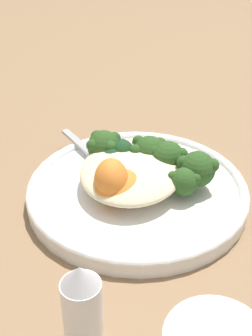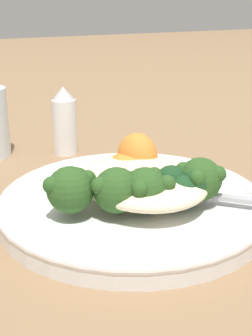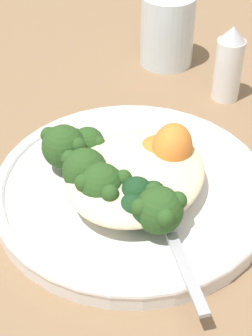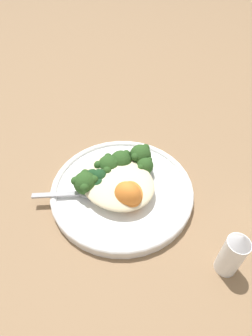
% 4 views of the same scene
% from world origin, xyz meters
% --- Properties ---
extents(ground_plane, '(4.00, 4.00, 0.00)m').
position_xyz_m(ground_plane, '(0.00, 0.00, 0.00)').
color(ground_plane, '#846647').
extents(plate, '(0.26, 0.26, 0.02)m').
position_xyz_m(plate, '(-0.01, 0.01, 0.01)').
color(plate, white).
rests_on(plate, ground_plane).
extents(quinoa_mound, '(0.14, 0.12, 0.03)m').
position_xyz_m(quinoa_mound, '(-0.01, -0.00, 0.04)').
color(quinoa_mound, beige).
rests_on(quinoa_mound, plate).
extents(broccoli_stalk_0, '(0.03, 0.08, 0.03)m').
position_xyz_m(broccoli_stalk_0, '(0.00, 0.05, 0.04)').
color(broccoli_stalk_0, '#ADC675').
rests_on(broccoli_stalk_0, plate).
extents(broccoli_stalk_1, '(0.07, 0.12, 0.04)m').
position_xyz_m(broccoli_stalk_1, '(-0.01, 0.06, 0.04)').
color(broccoli_stalk_1, '#ADC675').
rests_on(broccoli_stalk_1, plate).
extents(broccoli_stalk_2, '(0.07, 0.07, 0.04)m').
position_xyz_m(broccoli_stalk_2, '(-0.04, 0.04, 0.04)').
color(broccoli_stalk_2, '#ADC675').
rests_on(broccoli_stalk_2, plate).
extents(broccoli_stalk_3, '(0.09, 0.04, 0.04)m').
position_xyz_m(broccoli_stalk_3, '(-0.04, 0.01, 0.04)').
color(broccoli_stalk_3, '#ADC675').
rests_on(broccoli_stalk_3, plate).
extents(broccoli_stalk_4, '(0.10, 0.09, 0.04)m').
position_xyz_m(broccoli_stalk_4, '(-0.04, -0.03, 0.04)').
color(broccoli_stalk_4, '#ADC675').
rests_on(broccoli_stalk_4, plate).
extents(sweet_potato_chunk_0, '(0.05, 0.05, 0.05)m').
position_xyz_m(sweet_potato_chunk_0, '(0.02, -0.02, 0.05)').
color(sweet_potato_chunk_0, orange).
rests_on(sweet_potato_chunk_0, plate).
extents(sweet_potato_chunk_1, '(0.08, 0.08, 0.03)m').
position_xyz_m(sweet_potato_chunk_1, '(0.02, -0.01, 0.04)').
color(sweet_potato_chunk_1, orange).
rests_on(sweet_potato_chunk_1, plate).
extents(kale_tuft, '(0.05, 0.05, 0.03)m').
position_xyz_m(kale_tuft, '(-0.05, -0.03, 0.04)').
color(kale_tuft, '#193D1E').
rests_on(kale_tuft, plate).
extents(spoon, '(0.10, 0.09, 0.01)m').
position_xyz_m(spoon, '(-0.05, -0.05, 0.03)').
color(spoon, '#A3A3A8').
rests_on(spoon, plate).
extents(salt_shaker, '(0.03, 0.03, 0.09)m').
position_xyz_m(salt_shaker, '(0.20, 0.00, 0.04)').
color(salt_shaker, white).
rests_on(salt_shaker, ground_plane).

